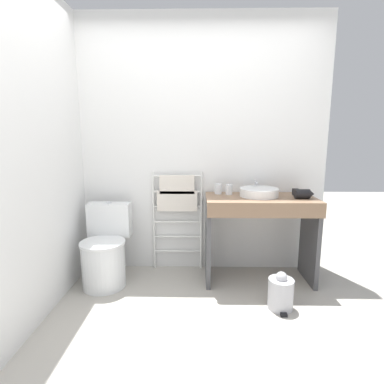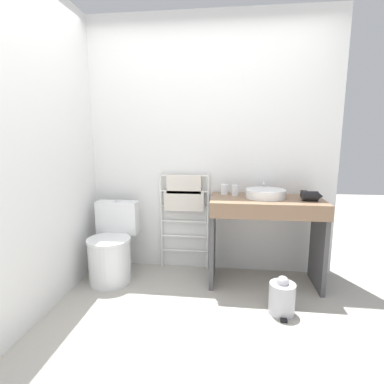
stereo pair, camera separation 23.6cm
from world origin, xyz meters
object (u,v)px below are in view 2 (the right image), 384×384
sink_basin (265,193)px  cup_near_wall (224,189)px  towel_radiator (184,201)px  cup_near_edge (235,190)px  toilet (112,250)px  hair_dryer (311,196)px  trash_bin (282,297)px

sink_basin → cup_near_wall: (-0.38, 0.12, 0.01)m
towel_radiator → cup_near_edge: bearing=-12.2°
toilet → sink_basin: size_ratio=2.07×
cup_near_edge → hair_dryer: 0.68m
hair_dryer → trash_bin: size_ratio=0.55×
toilet → sink_basin: bearing=5.4°
sink_basin → trash_bin: bearing=-79.9°
cup_near_wall → towel_radiator: bearing=169.4°
toilet → trash_bin: 1.62m
towel_radiator → cup_near_wall: towel_radiator is taller
trash_bin → hair_dryer: bearing=57.8°
cup_near_edge → sink_basin: bearing=-16.5°
toilet → trash_bin: toilet is taller
towel_radiator → hair_dryer: size_ratio=5.94×
trash_bin → sink_basin: bearing=100.1°
sink_basin → towel_radiator: bearing=166.3°
sink_basin → trash_bin: (0.10, -0.55, -0.74)m
cup_near_wall → cup_near_edge: cup_near_wall is taller
cup_near_wall → hair_dryer: size_ratio=0.57×
towel_radiator → sink_basin: towel_radiator is taller
towel_radiator → cup_near_edge: 0.55m
cup_near_wall → cup_near_edge: 0.11m
towel_radiator → cup_near_wall: bearing=-10.6°
toilet → cup_near_edge: (1.19, 0.22, 0.58)m
toilet → hair_dryer: 1.94m
towel_radiator → sink_basin: 0.83m
cup_near_edge → trash_bin: bearing=-59.1°
toilet → trash_bin: (1.56, -0.41, -0.17)m
hair_dryer → towel_radiator: bearing=166.5°
cup_near_edge → toilet: bearing=-169.5°
sink_basin → hair_dryer: size_ratio=2.09×
trash_bin → toilet: bearing=165.4°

